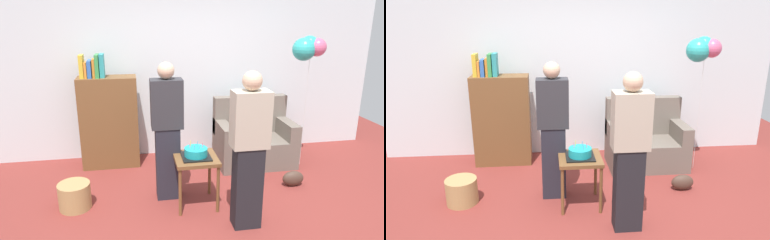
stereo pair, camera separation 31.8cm
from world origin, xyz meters
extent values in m
plane|color=maroon|center=(0.00, 0.00, 0.00)|extent=(8.00, 8.00, 0.00)
cube|color=silver|center=(0.00, 2.05, 1.35)|extent=(6.00, 0.10, 2.70)
cube|color=#6B6056|center=(0.89, 1.37, 0.20)|extent=(1.10, 0.70, 0.40)
cube|color=#6B6056|center=(0.89, 1.64, 0.68)|extent=(1.10, 0.16, 0.56)
cube|color=#6B6056|center=(0.42, 1.37, 0.52)|extent=(0.16, 0.70, 0.24)
cube|color=#6B6056|center=(1.36, 1.37, 0.52)|extent=(0.16, 0.70, 0.24)
cube|color=brown|center=(-1.17, 1.68, 0.65)|extent=(0.80, 0.36, 1.30)
cube|color=gold|center=(-1.48, 1.68, 1.45)|extent=(0.05, 0.21, 0.31)
cube|color=orange|center=(-1.43, 1.68, 1.41)|extent=(0.03, 0.24, 0.21)
cube|color=#3366B7|center=(-1.38, 1.68, 1.42)|extent=(0.05, 0.24, 0.23)
cube|color=orange|center=(-1.33, 1.68, 1.42)|extent=(0.03, 0.20, 0.25)
cube|color=#38934C|center=(-1.28, 1.68, 1.45)|extent=(0.05, 0.25, 0.31)
cube|color=teal|center=(-1.22, 1.68, 1.46)|extent=(0.06, 0.20, 0.31)
cube|color=brown|center=(-0.16, 0.37, 0.57)|extent=(0.48, 0.48, 0.04)
cylinder|color=brown|center=(-0.37, 0.16, 0.28)|extent=(0.04, 0.04, 0.55)
cylinder|color=brown|center=(0.05, 0.16, 0.28)|extent=(0.04, 0.04, 0.55)
cylinder|color=brown|center=(-0.37, 0.58, 0.28)|extent=(0.04, 0.04, 0.55)
cylinder|color=brown|center=(0.05, 0.58, 0.28)|extent=(0.04, 0.04, 0.55)
cube|color=black|center=(-0.16, 0.37, 0.60)|extent=(0.32, 0.32, 0.02)
cylinder|color=teal|center=(-0.16, 0.37, 0.65)|extent=(0.26, 0.26, 0.09)
cylinder|color=#EA668C|center=(-0.09, 0.38, 0.73)|extent=(0.01, 0.01, 0.06)
cylinder|color=#66B2E5|center=(-0.13, 0.44, 0.73)|extent=(0.01, 0.01, 0.06)
cylinder|color=#F2CC4C|center=(-0.21, 0.44, 0.73)|extent=(0.01, 0.01, 0.06)
cylinder|color=#EA668C|center=(-0.23, 0.38, 0.73)|extent=(0.01, 0.01, 0.06)
cylinder|color=#66B2E5|center=(-0.19, 0.31, 0.73)|extent=(0.01, 0.01, 0.06)
cylinder|color=#66B2E5|center=(-0.13, 0.32, 0.72)|extent=(0.01, 0.01, 0.05)
cube|color=#23232D|center=(-0.46, 0.61, 0.44)|extent=(0.28, 0.20, 0.88)
cube|color=#2D2D33|center=(-0.46, 0.61, 1.16)|extent=(0.36, 0.22, 0.56)
sphere|color=#D1A889|center=(-0.46, 0.61, 1.53)|extent=(0.19, 0.19, 0.19)
cube|color=black|center=(0.27, -0.13, 0.44)|extent=(0.28, 0.20, 0.88)
cube|color=#B2A893|center=(0.27, -0.13, 1.16)|extent=(0.36, 0.22, 0.56)
sphere|color=#D1A889|center=(0.27, -0.13, 1.53)|extent=(0.19, 0.19, 0.19)
cylinder|color=#A88451|center=(-1.54, 0.53, 0.15)|extent=(0.36, 0.36, 0.30)
ellipsoid|color=#473328|center=(1.15, 0.60, 0.10)|extent=(0.28, 0.14, 0.20)
cylinder|color=silver|center=(1.55, 1.20, 0.83)|extent=(0.00, 0.00, 1.66)
sphere|color=#2DADA8|center=(1.54, 1.24, 1.73)|extent=(0.24, 0.24, 0.24)
sphere|color=#2DADA8|center=(1.46, 1.22, 1.67)|extent=(0.31, 0.31, 0.31)
sphere|color=#D65B84|center=(1.63, 1.19, 1.70)|extent=(0.25, 0.25, 0.25)
camera|label=1|loc=(-0.83, -3.18, 2.14)|focal=32.61mm
camera|label=2|loc=(-0.51, -3.22, 2.14)|focal=32.61mm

